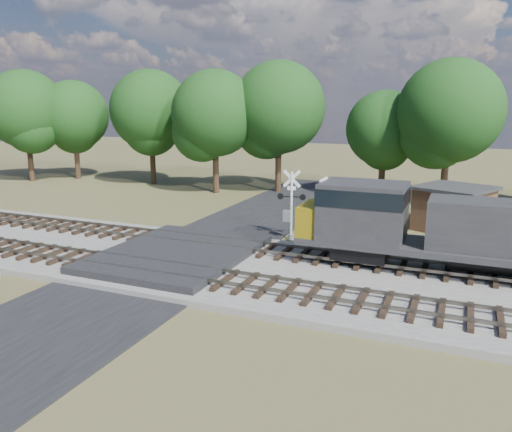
% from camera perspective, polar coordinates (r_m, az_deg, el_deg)
% --- Properties ---
extents(ground, '(160.00, 160.00, 0.00)m').
position_cam_1_polar(ground, '(25.89, -9.54, -5.47)').
color(ground, '#4F4E2A').
rests_on(ground, ground).
extents(ballast_bed, '(140.00, 10.00, 0.30)m').
position_cam_1_polar(ballast_bed, '(22.86, 13.13, -7.72)').
color(ballast_bed, gray).
rests_on(ballast_bed, ground).
extents(road, '(7.00, 60.00, 0.08)m').
position_cam_1_polar(road, '(25.88, -9.55, -5.38)').
color(road, black).
rests_on(road, ground).
extents(crossing_panel, '(7.00, 9.00, 0.62)m').
position_cam_1_polar(crossing_panel, '(26.19, -8.99, -4.51)').
color(crossing_panel, '#262628').
rests_on(crossing_panel, ground).
extents(track_near, '(140.00, 2.60, 0.33)m').
position_cam_1_polar(track_near, '(22.62, -5.54, -6.95)').
color(track_near, black).
rests_on(track_near, ballast_bed).
extents(track_far, '(140.00, 2.60, 0.33)m').
position_cam_1_polar(track_far, '(26.90, -0.50, -3.67)').
color(track_far, black).
rests_on(track_far, ballast_bed).
extents(crossing_signal_far, '(1.70, 0.41, 4.24)m').
position_cam_1_polar(crossing_signal_far, '(29.79, 3.89, 0.60)').
color(crossing_signal_far, silver).
rests_on(crossing_signal_far, ground).
extents(equipment_shed, '(5.58, 5.58, 2.88)m').
position_cam_1_polar(equipment_shed, '(34.36, 21.65, 0.83)').
color(equipment_shed, '#402D1B').
rests_on(equipment_shed, ground).
extents(treeline, '(78.98, 11.76, 11.80)m').
position_cam_1_polar(treeline, '(42.54, 11.59, 11.27)').
color(treeline, black).
rests_on(treeline, ground).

